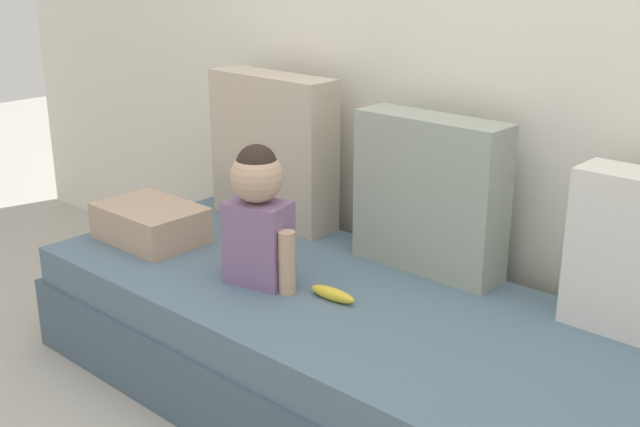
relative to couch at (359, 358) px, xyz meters
The scene contains 8 objects.
ground_plane 0.20m from the couch, ahead, with size 12.00×12.00×0.00m, color #B2ADA3.
back_wall 1.22m from the couch, 90.00° to the left, with size 5.62×0.10×2.53m, color silver.
couch is the anchor object (origin of this frame).
throw_pillow_left 0.97m from the couch, 154.26° to the left, with size 0.56×0.16×0.59m, color #C1B29E.
throw_pillow_center 0.59m from the couch, 90.00° to the left, with size 0.53×0.16×0.53m, color #99A393.
toddler 0.57m from the couch, 161.74° to the right, with size 0.31×0.18×0.47m.
banana 0.24m from the couch, 139.32° to the right, with size 0.17×0.04×0.04m, color yellow.
folded_blanket 0.97m from the couch, behind, with size 0.40×0.28×0.14m, color tan.
Camera 1 is at (1.44, -1.77, 1.47)m, focal length 44.56 mm.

